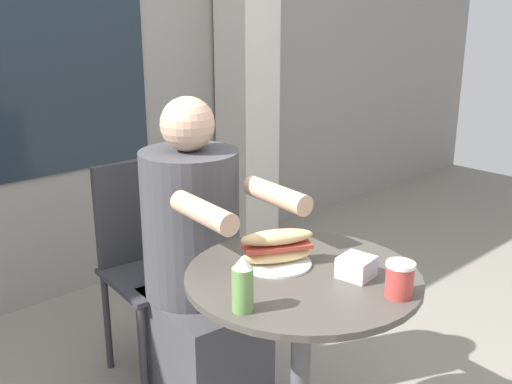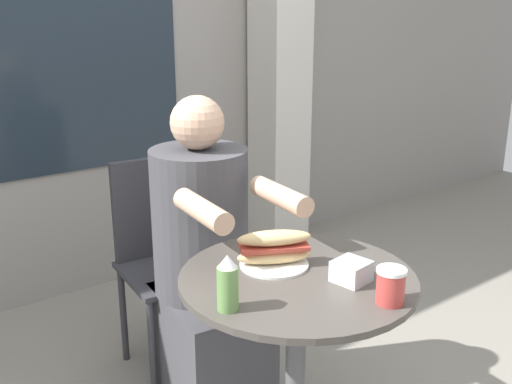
{
  "view_description": "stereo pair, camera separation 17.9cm",
  "coord_description": "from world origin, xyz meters",
  "px_view_note": "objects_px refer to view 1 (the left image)",
  "views": [
    {
      "loc": [
        -1.17,
        -1.06,
        1.46
      ],
      "look_at": [
        0.0,
        0.2,
        0.92
      ],
      "focal_mm": 42.0,
      "sensor_mm": 36.0,
      "label": 1
    },
    {
      "loc": [
        -1.03,
        -1.17,
        1.46
      ],
      "look_at": [
        0.0,
        0.2,
        0.92
      ],
      "focal_mm": 42.0,
      "sensor_mm": 36.0,
      "label": 2
    }
  ],
  "objects_px": {
    "diner_chair": "(148,249)",
    "sandwich_on_plate": "(277,249)",
    "condiment_bottle": "(243,284)",
    "cafe_table": "(301,334)",
    "seated_diner": "(198,281)",
    "drink_cup": "(400,279)"
  },
  "relations": [
    {
      "from": "cafe_table",
      "to": "drink_cup",
      "type": "relative_size",
      "value": 7.52
    },
    {
      "from": "cafe_table",
      "to": "drink_cup",
      "type": "bearing_deg",
      "value": -72.83
    },
    {
      "from": "cafe_table",
      "to": "seated_diner",
      "type": "distance_m",
      "value": 0.53
    },
    {
      "from": "diner_chair",
      "to": "condiment_bottle",
      "type": "distance_m",
      "value": 1.01
    },
    {
      "from": "cafe_table",
      "to": "seated_diner",
      "type": "bearing_deg",
      "value": 87.78
    },
    {
      "from": "seated_diner",
      "to": "condiment_bottle",
      "type": "xyz_separation_m",
      "value": [
        -0.29,
        -0.57,
        0.29
      ]
    },
    {
      "from": "sandwich_on_plate",
      "to": "diner_chair",
      "type": "bearing_deg",
      "value": 86.79
    },
    {
      "from": "seated_diner",
      "to": "condiment_bottle",
      "type": "height_order",
      "value": "seated_diner"
    },
    {
      "from": "cafe_table",
      "to": "condiment_bottle",
      "type": "relative_size",
      "value": 4.86
    },
    {
      "from": "condiment_bottle",
      "to": "seated_diner",
      "type": "bearing_deg",
      "value": 63.04
    },
    {
      "from": "diner_chair",
      "to": "sandwich_on_plate",
      "type": "height_order",
      "value": "diner_chair"
    },
    {
      "from": "cafe_table",
      "to": "drink_cup",
      "type": "height_order",
      "value": "drink_cup"
    },
    {
      "from": "diner_chair",
      "to": "drink_cup",
      "type": "distance_m",
      "value": 1.17
    },
    {
      "from": "cafe_table",
      "to": "seated_diner",
      "type": "height_order",
      "value": "seated_diner"
    },
    {
      "from": "sandwich_on_plate",
      "to": "cafe_table",
      "type": "bearing_deg",
      "value": -84.03
    },
    {
      "from": "seated_diner",
      "to": "diner_chair",
      "type": "bearing_deg",
      "value": -86.21
    },
    {
      "from": "cafe_table",
      "to": "sandwich_on_plate",
      "type": "xyz_separation_m",
      "value": [
        -0.01,
        0.1,
        0.24
      ]
    },
    {
      "from": "cafe_table",
      "to": "sandwich_on_plate",
      "type": "height_order",
      "value": "sandwich_on_plate"
    },
    {
      "from": "diner_chair",
      "to": "drink_cup",
      "type": "relative_size",
      "value": 9.04
    },
    {
      "from": "sandwich_on_plate",
      "to": "condiment_bottle",
      "type": "height_order",
      "value": "condiment_bottle"
    },
    {
      "from": "cafe_table",
      "to": "diner_chair",
      "type": "distance_m",
      "value": 0.87
    },
    {
      "from": "drink_cup",
      "to": "condiment_bottle",
      "type": "height_order",
      "value": "condiment_bottle"
    }
  ]
}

